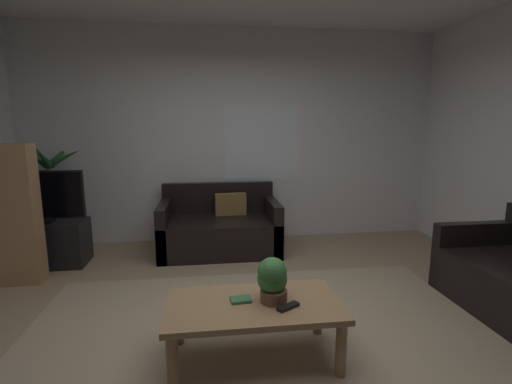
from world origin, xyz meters
name	(u,v)px	position (x,y,z in m)	size (l,w,h in m)	color
floor	(261,336)	(0.00, 0.00, -0.01)	(5.54, 4.97, 0.02)	#9E8466
rug	(265,350)	(0.00, -0.20, 0.00)	(3.60, 2.73, 0.01)	tan
wall_back	(235,137)	(0.00, 2.52, 1.42)	(5.66, 0.06, 2.83)	silver
window_pane	(262,142)	(0.37, 2.48, 1.34)	(1.02, 0.01, 1.01)	white
couch_under_window	(220,229)	(-0.24, 1.98, 0.27)	(1.46, 0.88, 0.82)	black
coffee_table	(254,311)	(-0.09, -0.27, 0.35)	(1.16, 0.61, 0.41)	#A87F56
book_on_table_0	(241,300)	(-0.17, -0.24, 0.42)	(0.14, 0.10, 0.02)	#387247
remote_on_table_0	(288,307)	(0.12, -0.38, 0.42)	(0.05, 0.16, 0.02)	black
remote_on_table_1	(276,293)	(0.07, -0.18, 0.42)	(0.05, 0.16, 0.02)	black
potted_plant_on_table	(272,278)	(0.04, -0.26, 0.57)	(0.20, 0.22, 0.30)	brown
tv_stand	(45,244)	(-2.22, 1.74, 0.25)	(0.90, 0.44, 0.50)	black
tv	(39,196)	(-2.22, 1.71, 0.80)	(0.95, 0.16, 0.58)	black
potted_palm_corner	(53,205)	(-2.31, 2.28, 0.59)	(0.76, 0.76, 1.42)	#B77051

